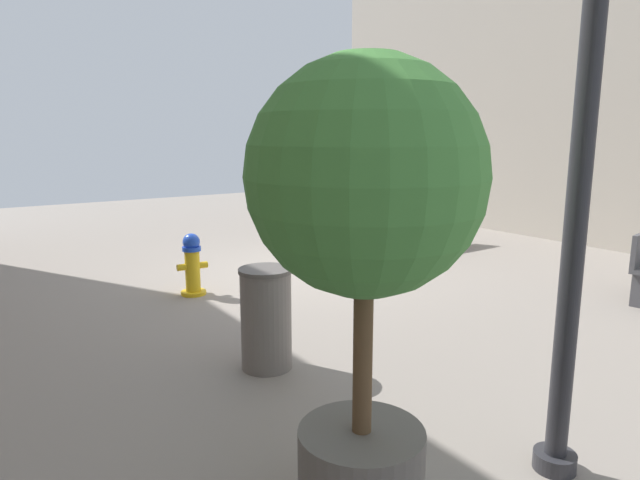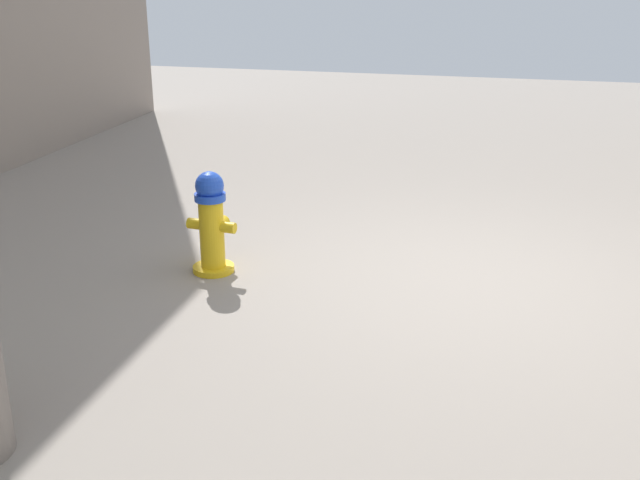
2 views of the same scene
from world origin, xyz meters
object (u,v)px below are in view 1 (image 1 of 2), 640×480
planter_tree (365,219)px  trash_bin (266,318)px  fire_hydrant (192,264)px  bench_near (434,223)px  street_lamp (590,61)px

planter_tree → trash_bin: planter_tree is taller
fire_hydrant → trash_bin: size_ratio=0.89×
bench_near → trash_bin: (5.49, 3.13, 0.00)m
trash_bin → fire_hydrant: bearing=-96.9°
planter_tree → street_lamp: bearing=165.2°
street_lamp → bench_near: bearing=-129.5°
fire_hydrant → planter_tree: (0.91, 4.93, 1.34)m
planter_tree → street_lamp: street_lamp is taller
fire_hydrant → planter_tree: planter_tree is taller
fire_hydrant → street_lamp: 5.75m
fire_hydrant → bench_near: size_ratio=0.54×
bench_near → planter_tree: (6.06, 5.31, 1.29)m
fire_hydrant → planter_tree: bearing=79.6°
fire_hydrant → street_lamp: bearing=95.1°
bench_near → trash_bin: 6.32m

